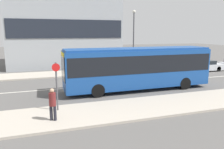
{
  "coord_description": "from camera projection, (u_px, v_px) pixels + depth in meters",
  "views": [
    {
      "loc": [
        -3.31,
        -17.49,
        4.45
      ],
      "look_at": [
        1.84,
        -1.81,
        1.28
      ],
      "focal_mm": 35.0,
      "sensor_mm": 36.0,
      "label": 1
    }
  ],
  "objects": [
    {
      "name": "sidewalk_far",
      "position": [
        73.0,
        73.0,
        23.99
      ],
      "size": [
        44.0,
        3.5,
        0.13
      ],
      "color": "#B2A899",
      "rests_on": "ground_plane"
    },
    {
      "name": "street_lamp",
      "position": [
        134.0,
        34.0,
        24.35
      ],
      "size": [
        0.36,
        0.36,
        6.76
      ],
      "color": "#4C4C51",
      "rests_on": "sidewalk_far"
    },
    {
      "name": "sidewalk_near",
      "position": [
        106.0,
        111.0,
        12.33
      ],
      "size": [
        44.0,
        3.5,
        0.13
      ],
      "color": "#B2A899",
      "rests_on": "ground_plane"
    },
    {
      "name": "pedestrian_near_stop",
      "position": [
        53.0,
        102.0,
        10.77
      ],
      "size": [
        0.34,
        0.34,
        1.64
      ],
      "rotation": [
        0.0,
        0.0,
        2.68
      ],
      "color": "#23232D",
      "rests_on": "sidewalk_near"
    },
    {
      "name": "city_bus",
      "position": [
        138.0,
        66.0,
        17.04
      ],
      "size": [
        11.56,
        2.49,
        3.29
      ],
      "rotation": [
        0.0,
        0.0,
        -0.01
      ],
      "color": "#194793",
      "rests_on": "ground_plane"
    },
    {
      "name": "lane_centerline",
      "position": [
        84.0,
        87.0,
        18.17
      ],
      "size": [
        41.8,
        0.16,
        0.01
      ],
      "color": "silver",
      "rests_on": "ground_plane"
    },
    {
      "name": "ground_plane",
      "position": [
        84.0,
        87.0,
        18.17
      ],
      "size": [
        120.0,
        120.0,
        0.0
      ],
      "primitive_type": "plane",
      "color": "#595654"
    },
    {
      "name": "parked_car_0",
      "position": [
        204.0,
        66.0,
        25.61
      ],
      "size": [
        4.5,
        1.74,
        1.25
      ],
      "color": "silver",
      "rests_on": "ground_plane"
    },
    {
      "name": "bus_stop_sign",
      "position": [
        57.0,
        83.0,
        12.07
      ],
      "size": [
        0.44,
        0.12,
        2.73
      ],
      "color": "#4C4C51",
      "rests_on": "sidewalk_near"
    }
  ]
}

